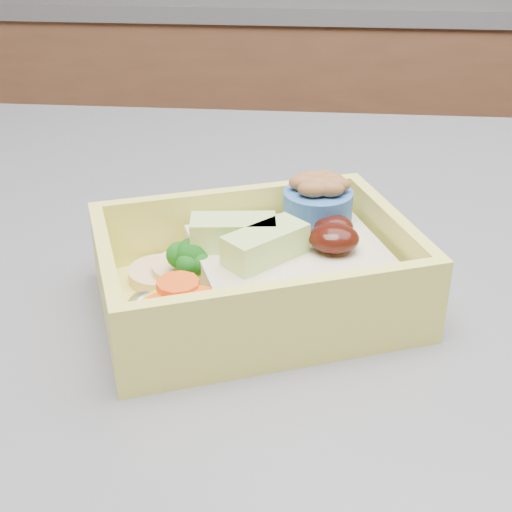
{
  "coord_description": "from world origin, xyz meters",
  "views": [
    {
      "loc": [
        -0.16,
        -0.42,
        1.15
      ],
      "look_at": [
        -0.19,
        -0.06,
        0.95
      ],
      "focal_mm": 50.0,
      "sensor_mm": 36.0,
      "label": 1
    }
  ],
  "objects": [
    {
      "name": "back_cabinets",
      "position": [
        0.0,
        1.23,
        0.89
      ],
      "size": [
        3.2,
        0.62,
        2.3
      ],
      "color": "brown",
      "rests_on": "ground"
    },
    {
      "name": "bento_box",
      "position": [
        -0.18,
        -0.06,
        0.94
      ],
      "size": [
        0.21,
        0.18,
        0.06
      ],
      "rotation": [
        0.0,
        0.0,
        0.37
      ],
      "color": "#E9E660",
      "rests_on": "island"
    }
  ]
}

